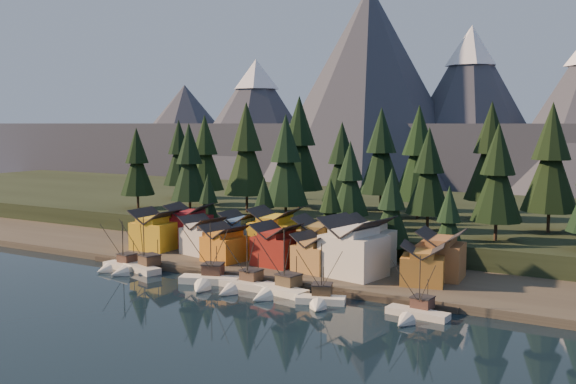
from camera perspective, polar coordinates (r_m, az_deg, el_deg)
The scene contains 45 objects.
ground at distance 111.21m, azimuth -7.84°, elevation -9.64°, with size 500.00×500.00×0.00m, color black.
shore_strip at distance 143.84m, azimuth 1.97°, elevation -5.65°, with size 400.00×50.00×1.50m, color #3B352B.
hillside at distance 188.47m, azimuth 9.08°, elevation -2.22°, with size 420.00×100.00×6.00m, color black.
dock at distance 124.10m, azimuth -3.15°, elevation -7.69°, with size 80.00×4.00×1.00m, color #3F372D.
mountain_ridge at distance 306.27m, azimuth 16.66°, elevation 5.12°, with size 560.00×190.00×90.00m.
boat_0 at distance 137.76m, azimuth -14.94°, elevation -5.76°, with size 8.96×9.54×11.12m.
boat_1 at distance 133.94m, azimuth -13.29°, elevation -5.94°, with size 10.50×11.13×12.56m.
boat_2 at distance 121.52m, azimuth -7.15°, elevation -7.12°, with size 12.16×12.63×12.83m.
boat_3 at distance 117.77m, azimuth -4.20°, elevation -7.62°, with size 11.02×11.89×11.78m.
boat_4 at distance 113.44m, azimuth -0.96°, elevation -7.98°, with size 10.97×11.55×12.72m.
boat_5 at distance 108.05m, azimuth 2.87°, elevation -8.81°, with size 8.98×9.59×11.24m.
boat_6 at distance 102.56m, azimuth 11.20°, elevation -9.94°, with size 10.36×11.14×10.73m.
house_front_0 at distance 149.41m, azimuth -11.71°, elevation -3.19°, with size 9.28×8.80×9.06m.
house_front_1 at distance 142.38m, azimuth -7.59°, elevation -3.74°, with size 9.44×9.20×8.25m.
house_front_2 at distance 134.59m, azimuth -5.66°, elevation -4.45°, with size 8.87×8.92×7.56m.
house_front_3 at distance 129.95m, azimuth -1.00°, elevation -4.59°, with size 8.87×8.51×8.46m.
house_front_4 at distance 125.03m, azimuth 2.50°, elevation -5.29°, with size 8.42×8.89×7.36m.
house_front_5 at distance 121.14m, azimuth 5.87°, elevation -4.75°, with size 12.19×11.43×11.08m.
house_front_6 at distance 117.24m, azimuth 11.90°, elevation -6.18°, with size 8.79×8.48×7.41m.
house_back_0 at distance 151.48m, azimuth -8.79°, elevation -2.85°, with size 10.73×10.46×9.84m.
house_back_1 at distance 145.13m, azimuth -4.19°, elevation -3.41°, with size 8.06×8.15×8.78m.
house_back_2 at distance 139.86m, azimuth -1.18°, elevation -3.43°, with size 10.48×9.77×10.26m.
house_back_3 at distance 132.68m, azimuth 2.77°, elevation -4.13°, with size 10.32×9.43×9.50m.
house_back_4 at distance 129.40m, azimuth 7.08°, elevation -4.29°, with size 9.55×9.19×10.13m.
house_back_5 at distance 122.41m, azimuth 13.44°, elevation -5.29°, with size 8.62×8.72×9.01m.
tree_hill_0 at distance 187.28m, azimuth -13.27°, elevation 2.42°, with size 9.85×9.85×22.94m.
tree_hill_1 at distance 191.68m, azimuth -7.38°, elevation 3.23°, with size 11.45×11.45×26.67m.
tree_hill_2 at distance 169.86m, azimuth -8.76°, elevation 2.39°, with size 10.41×10.41×24.25m.
tree_hill_3 at distance 173.52m, azimuth -3.71°, elevation 3.55°, with size 12.83×12.83×29.88m.
tree_hill_4 at distance 182.18m, azimuth 1.01°, elevation 4.03°, with size 13.69×13.69×31.90m.
tree_hill_5 at distance 155.67m, azimuth -0.20°, elevation 2.57°, with size 11.34×11.34×26.42m.
tree_hill_6 at distance 165.34m, azimuth 4.81°, elevation 2.41°, with size 10.55×10.55×24.58m.
tree_hill_7 at distance 145.96m, azimuth 5.54°, elevation 0.95°, with size 8.66×8.66×20.17m.
tree_hill_8 at distance 165.09m, azimuth 11.53°, elevation 3.10°, with size 12.35×12.35×28.77m.
tree_hill_9 at distance 146.68m, azimuth 12.39°, elevation 1.55°, with size 10.03×10.03×23.37m.
tree_hill_10 at distance 168.59m, azimuth 17.57°, elevation 3.16°, with size 12.73×12.73×29.66m.
tree_hill_11 at distance 137.82m, azimuth 18.12°, elevation 1.33°, with size 10.46×10.46×24.38m.
tree_hill_12 at distance 152.09m, azimuth 22.34°, elevation 2.52°, with size 12.38×12.38×28.84m.
tree_hill_15 at distance 179.25m, azimuth 8.28°, elevation 3.35°, with size 12.26×12.26×28.55m.
tree_hill_16 at distance 210.70m, azimuth -9.65°, elevation 3.25°, with size 10.88×10.88×25.34m.
tree_shore_0 at distance 157.06m, azimuth -7.09°, elevation -1.06°, with size 7.13×7.13×16.62m.
tree_shore_1 at distance 148.10m, azimuth -2.13°, elevation -1.50°, with size 7.05×7.05×16.43m.
tree_shore_2 at distance 139.91m, azimuth 3.79°, elevation -1.87°, with size 7.21×7.21×16.80m.
tree_shore_3 at distance 134.23m, azimuth 9.18°, elevation -1.62°, with size 8.40×8.40×19.57m.
tree_shore_4 at distance 130.79m, azimuth 14.10°, elevation -2.69°, with size 7.06×7.06×16.44m.
Camera 1 is at (65.61, -84.59, 30.13)m, focal length 40.00 mm.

